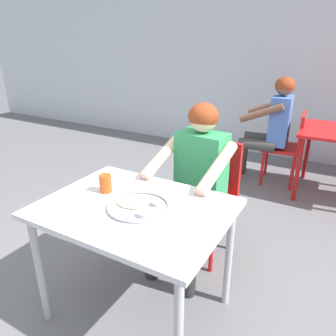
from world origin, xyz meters
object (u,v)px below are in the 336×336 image
(drinking_cup, at_px, (105,183))
(chair_foreground, at_px, (208,190))
(patron_background, at_px, (272,122))
(chair_red_left, at_px, (289,143))
(thali_tray, at_px, (138,206))
(table_foreground, at_px, (135,219))
(diner_foreground, at_px, (195,175))

(drinking_cup, distance_m, chair_foreground, 0.88)
(drinking_cup, distance_m, patron_background, 2.35)
(chair_red_left, xyz_separation_m, patron_background, (-0.21, -0.07, 0.24))
(thali_tray, height_order, drinking_cup, drinking_cup)
(thali_tray, bearing_deg, table_foreground, 163.47)
(diner_foreground, distance_m, patron_background, 1.78)
(diner_foreground, height_order, chair_red_left, diner_foreground)
(chair_foreground, bearing_deg, drinking_cup, -114.72)
(thali_tray, height_order, chair_red_left, chair_red_left)
(chair_foreground, xyz_separation_m, chair_red_left, (0.31, 1.62, -0.02))
(diner_foreground, height_order, patron_background, patron_background)
(chair_foreground, xyz_separation_m, patron_background, (0.10, 1.55, 0.21))
(table_foreground, height_order, chair_red_left, chair_red_left)
(chair_foreground, height_order, chair_red_left, chair_foreground)
(table_foreground, bearing_deg, diner_foreground, 81.84)
(diner_foreground, bearing_deg, chair_foreground, 86.23)
(patron_background, bearing_deg, chair_red_left, 18.20)
(chair_foreground, distance_m, patron_background, 1.57)
(drinking_cup, relative_size, chair_red_left, 0.13)
(table_foreground, bearing_deg, thali_tray, -16.53)
(drinking_cup, bearing_deg, thali_tray, -13.78)
(table_foreground, distance_m, chair_red_left, 2.47)
(patron_background, bearing_deg, diner_foreground, -93.76)
(chair_foreground, bearing_deg, patron_background, 86.25)
(patron_background, bearing_deg, drinking_cup, -101.07)
(thali_tray, distance_m, chair_red_left, 2.49)
(chair_red_left, bearing_deg, chair_foreground, -100.86)
(table_foreground, xyz_separation_m, drinking_cup, (-0.25, 0.06, 0.14))
(chair_foreground, height_order, patron_background, patron_background)
(diner_foreground, bearing_deg, thali_tray, -95.03)
(table_foreground, bearing_deg, drinking_cup, 166.58)
(drinking_cup, height_order, chair_foreground, chair_foreground)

